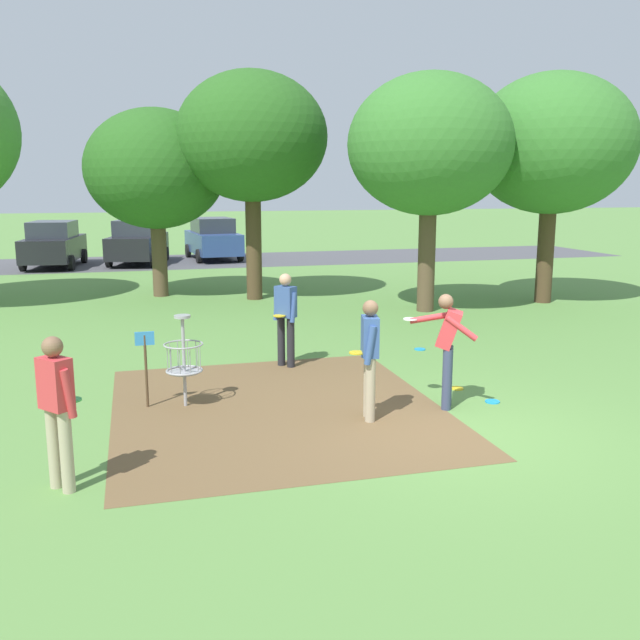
% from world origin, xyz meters
% --- Properties ---
extents(ground_plane, '(160.00, 160.00, 0.00)m').
position_xyz_m(ground_plane, '(0.00, 0.00, 0.00)').
color(ground_plane, '#5B8942').
extents(dirt_tee_pad, '(4.75, 5.49, 0.01)m').
position_xyz_m(dirt_tee_pad, '(-2.13, 1.51, 0.00)').
color(dirt_tee_pad, brown).
rests_on(dirt_tee_pad, ground).
extents(disc_golf_basket, '(0.98, 0.58, 1.39)m').
position_xyz_m(disc_golf_basket, '(-3.50, 1.99, 0.75)').
color(disc_golf_basket, '#9E9EA3').
rests_on(disc_golf_basket, ground).
extents(player_foreground_watching, '(0.45, 0.46, 1.71)m').
position_xyz_m(player_foreground_watching, '(-4.95, -0.61, 0.97)').
color(player_foreground_watching, tan).
rests_on(player_foreground_watching, ground).
extents(player_throwing, '(0.45, 0.47, 1.71)m').
position_xyz_m(player_throwing, '(-1.49, 3.85, 0.97)').
color(player_throwing, '#232328').
rests_on(player_throwing, ground).
extents(player_waiting_left, '(0.43, 0.49, 1.71)m').
position_xyz_m(player_waiting_left, '(-0.97, 0.70, 0.97)').
color(player_waiting_left, tan).
rests_on(player_waiting_left, ground).
extents(player_waiting_right, '(0.86, 0.91, 1.71)m').
position_xyz_m(player_waiting_right, '(0.30, 0.91, 0.99)').
color(player_waiting_right, '#384260').
rests_on(player_waiting_right, ground).
extents(frisbee_near_basket, '(0.22, 0.22, 0.02)m').
position_xyz_m(frisbee_near_basket, '(1.10, 0.93, 0.01)').
color(frisbee_near_basket, '#1E93DB').
rests_on(frisbee_near_basket, ground).
extents(frisbee_by_tee, '(0.21, 0.21, 0.02)m').
position_xyz_m(frisbee_by_tee, '(0.90, 1.72, 0.01)').
color(frisbee_by_tee, gold).
rests_on(frisbee_by_tee, ground).
extents(frisbee_mid_grass, '(0.22, 0.22, 0.02)m').
position_xyz_m(frisbee_mid_grass, '(1.40, 4.41, 0.01)').
color(frisbee_mid_grass, '#1E93DB').
rests_on(frisbee_mid_grass, ground).
extents(tree_near_right, '(4.24, 4.24, 6.39)m').
position_xyz_m(tree_near_right, '(-0.73, 11.54, 4.56)').
color(tree_near_right, '#4C3823').
rests_on(tree_near_right, ground).
extents(tree_mid_left, '(4.17, 4.17, 6.04)m').
position_xyz_m(tree_mid_left, '(3.27, 8.44, 4.24)').
color(tree_mid_left, brown).
rests_on(tree_mid_left, ground).
extents(tree_mid_center, '(4.45, 4.45, 6.25)m').
position_xyz_m(tree_mid_center, '(7.05, 8.86, 4.34)').
color(tree_mid_center, '#4C3823').
rests_on(tree_mid_center, ground).
extents(tree_mid_right, '(4.05, 4.05, 5.44)m').
position_xyz_m(tree_mid_right, '(-3.35, 12.83, 3.70)').
color(tree_mid_right, brown).
rests_on(tree_mid_right, ground).
extents(parking_lot_strip, '(36.00, 6.00, 0.01)m').
position_xyz_m(parking_lot_strip, '(0.00, 22.30, 0.00)').
color(parking_lot_strip, '#4C4C51').
rests_on(parking_lot_strip, ground).
extents(parked_car_leftmost, '(2.36, 4.39, 1.84)m').
position_xyz_m(parked_car_leftmost, '(-7.17, 21.55, 0.92)').
color(parked_car_leftmost, black).
rests_on(parked_car_leftmost, ground).
extents(parked_car_center_left, '(2.71, 4.50, 1.84)m').
position_xyz_m(parked_car_center_left, '(-3.88, 21.88, 0.92)').
color(parked_car_center_left, black).
rests_on(parked_car_center_left, ground).
extents(parked_car_center_right, '(2.27, 4.35, 1.84)m').
position_xyz_m(parked_car_center_right, '(-0.64, 22.79, 0.92)').
color(parked_car_center_right, '#2D4784').
rests_on(parked_car_center_right, ground).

